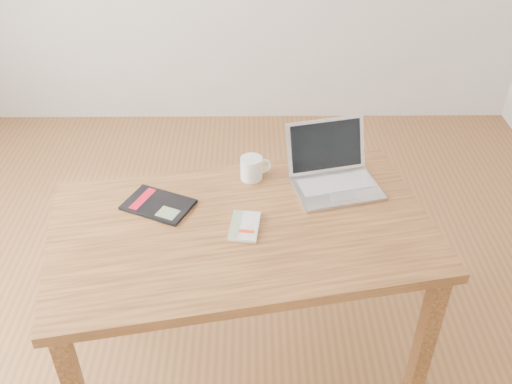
{
  "coord_description": "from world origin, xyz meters",
  "views": [
    {
      "loc": [
        0.16,
        -1.71,
        2.01
      ],
      "look_at": [
        0.17,
        -0.11,
        0.85
      ],
      "focal_mm": 40.0,
      "sensor_mm": 36.0,
      "label": 1
    }
  ],
  "objects_px": {
    "white_guidebook": "(244,226)",
    "coffee_mug": "(252,168)",
    "black_guidebook": "(158,205)",
    "desk": "(242,245)",
    "laptop": "(333,173)"
  },
  "relations": [
    {
      "from": "desk",
      "to": "laptop",
      "type": "distance_m",
      "value": 0.45
    },
    {
      "from": "white_guidebook",
      "to": "laptop",
      "type": "distance_m",
      "value": 0.43
    },
    {
      "from": "white_guidebook",
      "to": "black_guidebook",
      "type": "height_order",
      "value": "white_guidebook"
    },
    {
      "from": "white_guidebook",
      "to": "coffee_mug",
      "type": "xyz_separation_m",
      "value": [
        0.03,
        0.3,
        0.04
      ]
    },
    {
      "from": "desk",
      "to": "white_guidebook",
      "type": "height_order",
      "value": "white_guidebook"
    },
    {
      "from": "white_guidebook",
      "to": "coffee_mug",
      "type": "bearing_deg",
      "value": 91.81
    },
    {
      "from": "black_guidebook",
      "to": "coffee_mug",
      "type": "relative_size",
      "value": 2.33
    },
    {
      "from": "white_guidebook",
      "to": "desk",
      "type": "bearing_deg",
      "value": 131.99
    },
    {
      "from": "desk",
      "to": "coffee_mug",
      "type": "bearing_deg",
      "value": 72.01
    },
    {
      "from": "coffee_mug",
      "to": "white_guidebook",
      "type": "bearing_deg",
      "value": -111.52
    },
    {
      "from": "white_guidebook",
      "to": "black_guidebook",
      "type": "distance_m",
      "value": 0.34
    },
    {
      "from": "coffee_mug",
      "to": "desk",
      "type": "bearing_deg",
      "value": -113.54
    },
    {
      "from": "black_guidebook",
      "to": "laptop",
      "type": "distance_m",
      "value": 0.67
    },
    {
      "from": "desk",
      "to": "coffee_mug",
      "type": "xyz_separation_m",
      "value": [
        0.04,
        0.29,
        0.14
      ]
    },
    {
      "from": "black_guidebook",
      "to": "desk",
      "type": "bearing_deg",
      "value": -85.52
    }
  ]
}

